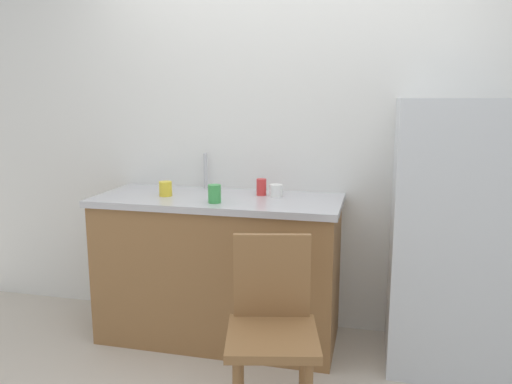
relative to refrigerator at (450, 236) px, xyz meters
name	(u,v)px	position (x,y,z in m)	size (l,w,h in m)	color
back_wall	(287,141)	(-0.99, 0.34, 0.48)	(4.80, 0.10, 2.46)	silver
cabinet_base	(219,271)	(-1.35, -0.01, -0.32)	(1.46, 0.60, 0.87)	olive
countertop	(218,200)	(-1.35, -0.01, 0.14)	(1.50, 0.64, 0.04)	#B7B7BC
faucet	(206,171)	(-1.52, 0.24, 0.28)	(0.02, 0.02, 0.24)	#B7B7BC
refrigerator	(450,236)	(0.00, 0.00, 0.00)	(0.63, 0.59, 1.51)	silver
chair	(272,325)	(-0.84, -0.80, -0.25)	(0.48, 0.48, 0.89)	olive
cup_red	(261,187)	(-1.11, 0.11, 0.21)	(0.06, 0.06, 0.10)	red
cup_white	(276,190)	(-1.01, 0.08, 0.20)	(0.08, 0.08, 0.08)	white
cup_yellow	(166,189)	(-1.67, -0.06, 0.20)	(0.08, 0.08, 0.09)	yellow
cup_green	(215,194)	(-1.32, -0.18, 0.21)	(0.07, 0.07, 0.11)	green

